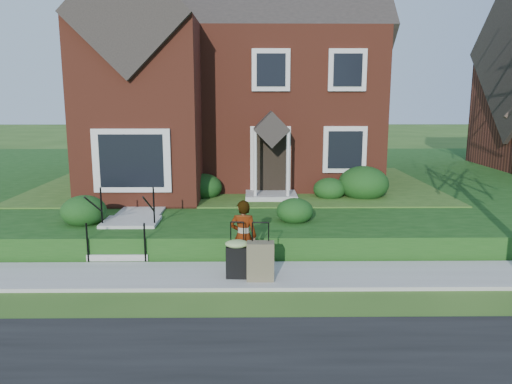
{
  "coord_description": "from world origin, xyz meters",
  "views": [
    {
      "loc": [
        0.55,
        -10.07,
        3.78
      ],
      "look_at": [
        0.69,
        2.0,
        1.47
      ],
      "focal_mm": 35.0,
      "sensor_mm": 36.0,
      "label": 1
    }
  ],
  "objects_px": {
    "front_steps": "(127,233)",
    "woman": "(243,236)",
    "suitcase_black": "(237,256)",
    "suitcase_olive": "(260,261)"
  },
  "relations": [
    {
      "from": "woman",
      "to": "suitcase_olive",
      "type": "distance_m",
      "value": 0.71
    },
    {
      "from": "suitcase_black",
      "to": "suitcase_olive",
      "type": "distance_m",
      "value": 0.5
    },
    {
      "from": "woman",
      "to": "suitcase_black",
      "type": "relative_size",
      "value": 1.33
    },
    {
      "from": "woman",
      "to": "suitcase_olive",
      "type": "bearing_deg",
      "value": 132.38
    },
    {
      "from": "front_steps",
      "to": "suitcase_olive",
      "type": "relative_size",
      "value": 1.68
    },
    {
      "from": "front_steps",
      "to": "suitcase_olive",
      "type": "distance_m",
      "value": 3.92
    },
    {
      "from": "front_steps",
      "to": "woman",
      "type": "relative_size",
      "value": 1.28
    },
    {
      "from": "front_steps",
      "to": "suitcase_black",
      "type": "relative_size",
      "value": 1.71
    },
    {
      "from": "suitcase_olive",
      "to": "suitcase_black",
      "type": "bearing_deg",
      "value": 165.64
    },
    {
      "from": "front_steps",
      "to": "woman",
      "type": "xyz_separation_m",
      "value": [
        2.9,
        -1.71,
        0.39
      ]
    }
  ]
}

